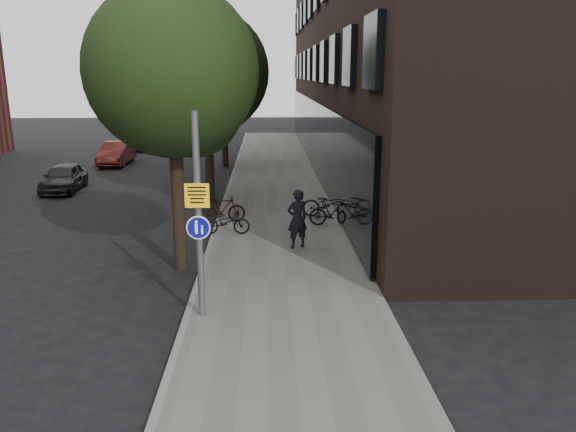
{
  "coord_description": "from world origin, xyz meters",
  "views": [
    {
      "loc": [
        -0.24,
        -10.21,
        5.23
      ],
      "look_at": [
        0.25,
        2.48,
        2.0
      ],
      "focal_mm": 35.0,
      "sensor_mm": 36.0,
      "label": 1
    }
  ],
  "objects_px": {
    "signpost": "(199,217)",
    "parked_bike_facade_near": "(328,204)",
    "pedestrian": "(297,219)",
    "parked_car_near": "(64,177)"
  },
  "relations": [
    {
      "from": "parked_car_near",
      "to": "pedestrian",
      "type": "bearing_deg",
      "value": -45.11
    },
    {
      "from": "signpost",
      "to": "parked_bike_facade_near",
      "type": "relative_size",
      "value": 2.31
    },
    {
      "from": "signpost",
      "to": "parked_car_near",
      "type": "bearing_deg",
      "value": 120.45
    },
    {
      "from": "pedestrian",
      "to": "parked_bike_facade_near",
      "type": "xyz_separation_m",
      "value": [
        1.33,
        3.63,
        -0.4
      ]
    },
    {
      "from": "pedestrian",
      "to": "parked_bike_facade_near",
      "type": "bearing_deg",
      "value": -133.24
    },
    {
      "from": "pedestrian",
      "to": "parked_car_near",
      "type": "xyz_separation_m",
      "value": [
        -10.16,
        9.42,
        -0.39
      ]
    },
    {
      "from": "signpost",
      "to": "pedestrian",
      "type": "bearing_deg",
      "value": 65.8
    },
    {
      "from": "signpost",
      "to": "parked_bike_facade_near",
      "type": "height_order",
      "value": "signpost"
    },
    {
      "from": "pedestrian",
      "to": "parked_car_near",
      "type": "height_order",
      "value": "pedestrian"
    },
    {
      "from": "signpost",
      "to": "pedestrian",
      "type": "height_order",
      "value": "signpost"
    }
  ]
}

